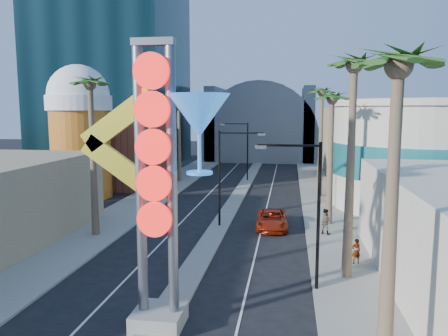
# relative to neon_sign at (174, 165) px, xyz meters

# --- Properties ---
(sidewalk_west) EXTENTS (5.00, 100.00, 0.15)m
(sidewalk_west) POSITION_rel_neon_sign_xyz_m (-10.32, 32.04, -7.23)
(sidewalk_west) COLOR gray
(sidewalk_west) RESTS_ON ground
(sidewalk_east) EXTENTS (5.00, 100.00, 0.15)m
(sidewalk_east) POSITION_rel_neon_sign_xyz_m (8.68, 32.04, -7.23)
(sidewalk_east) COLOR gray
(sidewalk_east) RESTS_ON ground
(median) EXTENTS (1.60, 84.00, 0.15)m
(median) POSITION_rel_neon_sign_xyz_m (-0.82, 35.04, -7.23)
(median) COLOR gray
(median) RESTS_ON ground
(hotel_tower) EXTENTS (20.00, 20.00, 50.00)m
(hotel_tower) POSITION_rel_neon_sign_xyz_m (-22.82, 49.04, 17.69)
(hotel_tower) COLOR black
(hotel_tower) RESTS_ON ground
(brick_filler_west) EXTENTS (10.00, 10.00, 8.00)m
(brick_filler_west) POSITION_rel_neon_sign_xyz_m (-16.82, 35.04, -3.31)
(brick_filler_west) COLOR brown
(brick_filler_west) RESTS_ON ground
(filler_east) EXTENTS (10.00, 20.00, 10.00)m
(filler_east) POSITION_rel_neon_sign_xyz_m (15.18, 45.04, -2.31)
(filler_east) COLOR tan
(filler_east) RESTS_ON ground
(beer_mug) EXTENTS (7.00, 7.00, 14.50)m
(beer_mug) POSITION_rel_neon_sign_xyz_m (-17.82, 27.04, 0.54)
(beer_mug) COLOR orange
(beer_mug) RESTS_ON ground
(turquoise_building) EXTENTS (16.60, 16.60, 10.60)m
(turquoise_building) POSITION_rel_neon_sign_xyz_m (17.18, 27.04, -2.06)
(turquoise_building) COLOR beige
(turquoise_building) RESTS_ON ground
(canopy) EXTENTS (22.00, 16.00, 22.00)m
(canopy) POSITION_rel_neon_sign_xyz_m (-0.82, 69.04, -3.00)
(canopy) COLOR slate
(canopy) RESTS_ON ground
(neon_sign) EXTENTS (6.53, 2.60, 12.55)m
(neon_sign) POSITION_rel_neon_sign_xyz_m (0.00, 0.00, 0.00)
(neon_sign) COLOR gray
(neon_sign) RESTS_ON ground
(streetlight_0) EXTENTS (3.79, 0.25, 8.00)m
(streetlight_0) POSITION_rel_neon_sign_xyz_m (-0.27, 17.04, -2.43)
(streetlight_0) COLOR black
(streetlight_0) RESTS_ON ground
(streetlight_1) EXTENTS (3.79, 0.25, 8.00)m
(streetlight_1) POSITION_rel_neon_sign_xyz_m (-1.36, 41.04, -2.43)
(streetlight_1) COLOR black
(streetlight_1) RESTS_ON ground
(streetlight_2) EXTENTS (3.45, 0.25, 8.00)m
(streetlight_2) POSITION_rel_neon_sign_xyz_m (5.91, 5.04, -2.47)
(streetlight_2) COLOR black
(streetlight_2) RESTS_ON ground
(palm_1) EXTENTS (2.40, 2.40, 12.70)m
(palm_1) POSITION_rel_neon_sign_xyz_m (-9.82, 13.04, 3.52)
(palm_1) COLOR brown
(palm_1) RESTS_ON ground
(palm_2) EXTENTS (2.40, 2.40, 11.20)m
(palm_2) POSITION_rel_neon_sign_xyz_m (-9.82, 27.04, 2.17)
(palm_2) COLOR brown
(palm_2) RESTS_ON ground
(palm_3) EXTENTS (2.40, 2.40, 11.20)m
(palm_3) POSITION_rel_neon_sign_xyz_m (-9.82, 39.04, 2.17)
(palm_3) COLOR brown
(palm_3) RESTS_ON ground
(palm_4) EXTENTS (2.40, 2.40, 12.20)m
(palm_4) POSITION_rel_neon_sign_xyz_m (8.18, -2.96, 3.07)
(palm_4) COLOR brown
(palm_4) RESTS_ON ground
(palm_5) EXTENTS (2.40, 2.40, 13.20)m
(palm_5) POSITION_rel_neon_sign_xyz_m (8.18, 7.04, 3.96)
(palm_5) COLOR brown
(palm_5) RESTS_ON ground
(palm_6) EXTENTS (2.40, 2.40, 11.70)m
(palm_6) POSITION_rel_neon_sign_xyz_m (8.18, 19.04, 2.62)
(palm_6) COLOR brown
(palm_6) RESTS_ON ground
(palm_7) EXTENTS (2.40, 2.40, 12.70)m
(palm_7) POSITION_rel_neon_sign_xyz_m (8.18, 31.04, 3.52)
(palm_7) COLOR brown
(palm_7) RESTS_ON ground
(red_pickup) EXTENTS (2.63, 5.40, 1.48)m
(red_pickup) POSITION_rel_neon_sign_xyz_m (3.52, 17.26, -6.57)
(red_pickup) COLOR #99210B
(red_pickup) RESTS_ON ground
(pedestrian_a) EXTENTS (0.67, 0.54, 1.59)m
(pedestrian_a) POSITION_rel_neon_sign_xyz_m (9.02, 9.29, -6.36)
(pedestrian_a) COLOR gray
(pedestrian_a) RESTS_ON sidewalk_east
(pedestrian_b) EXTENTS (1.17, 1.07, 1.96)m
(pedestrian_b) POSITION_rel_neon_sign_xyz_m (7.62, 15.76, -6.18)
(pedestrian_b) COLOR gray
(pedestrian_b) RESTS_ON sidewalk_east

